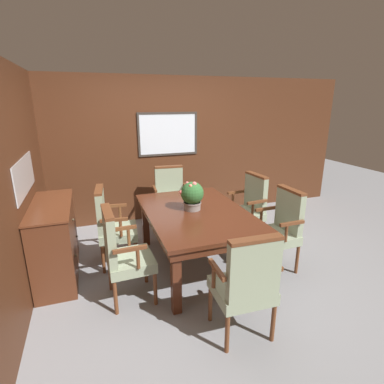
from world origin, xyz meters
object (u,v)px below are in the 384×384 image
object	(u,v)px
chair_right_far	(248,206)
chair_head_near	(246,282)
potted_plant	(192,195)
chair_left_far	(112,223)
chair_head_far	(170,195)
chair_left_near	(122,252)
chair_right_near	(280,226)
dining_table	(196,218)
sideboard_cabinet	(56,241)

from	to	relation	value
chair_right_far	chair_head_near	bearing A→B (deg)	-35.38
potted_plant	chair_left_far	bearing A→B (deg)	160.85
chair_head_near	chair_head_far	xyz separation A→B (m)	(0.03, 2.58, 0.00)
chair_head_far	chair_left_far	bearing A→B (deg)	-133.68
chair_head_near	chair_left_near	xyz separation A→B (m)	(-0.94, 0.90, 0.00)
chair_left_near	chair_right_near	distance (m)	1.93
chair_head_near	chair_left_near	world-z (taller)	same
chair_right_far	dining_table	bearing A→B (deg)	-72.46
chair_left_near	chair_right_far	bearing A→B (deg)	-69.33
chair_right_far	chair_left_far	xyz separation A→B (m)	(-1.97, -0.01, 0.00)
chair_head_far	sideboard_cabinet	xyz separation A→B (m)	(-1.67, -0.95, -0.10)
dining_table	chair_right_far	distance (m)	1.07
chair_head_near	chair_right_near	xyz separation A→B (m)	(0.99, 0.92, 0.00)
sideboard_cabinet	chair_right_near	bearing A→B (deg)	-15.22
chair_right_far	sideboard_cabinet	size ratio (longest dim) A/B	0.85
chair_left_near	chair_right_near	xyz separation A→B (m)	(1.93, 0.02, 0.00)
chair_head_far	chair_left_near	size ratio (longest dim) A/B	1.00
chair_right_far	chair_right_near	xyz separation A→B (m)	(-0.00, -0.79, 0.00)
chair_head_near	chair_left_far	bearing A→B (deg)	-57.73
dining_table	chair_right_far	size ratio (longest dim) A/B	1.74
potted_plant	dining_table	bearing A→B (deg)	-65.72
chair_right_near	chair_head_far	bearing A→B (deg)	-151.36
chair_left_near	chair_head_far	bearing A→B (deg)	-32.15
chair_left_far	chair_head_far	distance (m)	1.35
chair_head_near	chair_right_far	distance (m)	1.98
chair_left_near	chair_right_near	world-z (taller)	same
dining_table	chair_right_far	bearing A→B (deg)	22.87
chair_left_near	potted_plant	bearing A→B (deg)	-65.59
dining_table	chair_head_far	xyz separation A→B (m)	(0.02, 1.28, -0.10)
chair_left_far	potted_plant	world-z (taller)	potted_plant
dining_table	sideboard_cabinet	xyz separation A→B (m)	(-1.65, 0.34, -0.20)
chair_right_far	chair_right_near	size ratio (longest dim) A/B	1.00
chair_left_far	chair_head_near	bearing A→B (deg)	-144.46
chair_right_far	chair_head_far	distance (m)	1.29
chair_head_near	chair_head_far	distance (m)	2.58
dining_table	chair_right_far	xyz separation A→B (m)	(0.98, 0.41, -0.10)
chair_left_far	chair_left_near	distance (m)	0.80
chair_head_far	chair_left_near	xyz separation A→B (m)	(-0.97, -1.68, 0.00)
chair_head_near	potted_plant	xyz separation A→B (m)	(-0.02, 1.36, 0.37)
chair_left_far	potted_plant	size ratio (longest dim) A/B	2.80
dining_table	chair_left_far	size ratio (longest dim) A/B	1.74
chair_head_near	chair_head_far	world-z (taller)	same
potted_plant	sideboard_cabinet	world-z (taller)	potted_plant
chair_left_far	chair_right_far	bearing A→B (deg)	-84.05
dining_table	sideboard_cabinet	size ratio (longest dim) A/B	1.48
potted_plant	sideboard_cabinet	bearing A→B (deg)	170.45
chair_right_near	sideboard_cabinet	xyz separation A→B (m)	(-2.63, 0.72, -0.10)
chair_left_far	sideboard_cabinet	size ratio (longest dim) A/B	0.85
chair_left_near	potted_plant	distance (m)	1.10
chair_right_near	potted_plant	distance (m)	1.16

